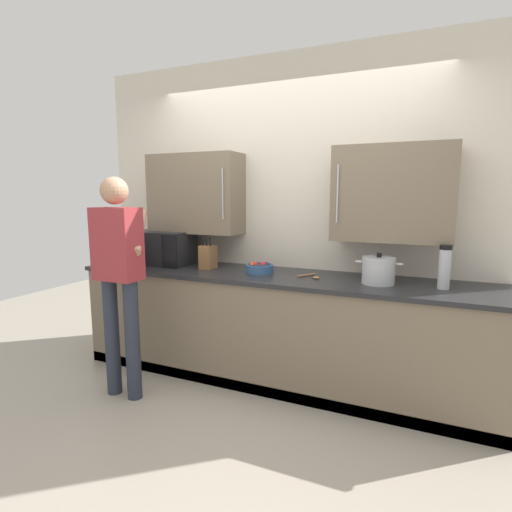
% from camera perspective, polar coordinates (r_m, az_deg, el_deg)
% --- Properties ---
extents(ground_plane, '(9.14, 9.14, 0.00)m').
position_cam_1_polar(ground_plane, '(3.06, -1.83, -21.54)').
color(ground_plane, '#9E9384').
extents(back_wall_tiled, '(3.80, 0.44, 2.73)m').
position_cam_1_polar(back_wall_tiled, '(3.53, 4.82, 6.66)').
color(back_wall_tiled, beige).
rests_on(back_wall_tiled, ground_plane).
extents(counter_unit, '(3.43, 0.72, 0.90)m').
position_cam_1_polar(counter_unit, '(3.39, 2.69, -10.12)').
color(counter_unit, '#756651').
rests_on(counter_unit, ground_plane).
extents(microwave_oven, '(0.57, 0.72, 0.31)m').
position_cam_1_polar(microwave_oven, '(3.85, -13.58, 1.18)').
color(microwave_oven, black).
rests_on(microwave_oven, counter_unit).
extents(wooden_spoon, '(0.20, 0.18, 0.02)m').
position_cam_1_polar(wooden_spoon, '(3.18, 7.99, -2.90)').
color(wooden_spoon, '#A37547').
rests_on(wooden_spoon, counter_unit).
extents(stock_pot, '(0.34, 0.24, 0.23)m').
position_cam_1_polar(stock_pot, '(3.05, 17.06, -1.97)').
color(stock_pot, '#B7BABF').
rests_on(stock_pot, counter_unit).
extents(knife_block, '(0.11, 0.15, 0.28)m').
position_cam_1_polar(knife_block, '(3.54, -6.85, -0.11)').
color(knife_block, brown).
rests_on(knife_block, counter_unit).
extents(thermos_flask, '(0.08, 0.08, 0.31)m').
position_cam_1_polar(thermos_flask, '(3.04, 25.30, -1.42)').
color(thermos_flask, '#B7BABF').
rests_on(thermos_flask, counter_unit).
extents(fruit_bowl, '(0.23, 0.23, 0.10)m').
position_cam_1_polar(fruit_bowl, '(3.33, 0.50, -1.69)').
color(fruit_bowl, '#335684').
rests_on(fruit_bowl, counter_unit).
extents(person_figure, '(0.44, 0.58, 1.67)m').
position_cam_1_polar(person_figure, '(3.15, -18.99, -1.61)').
color(person_figure, '#282D3D').
rests_on(person_figure, ground_plane).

